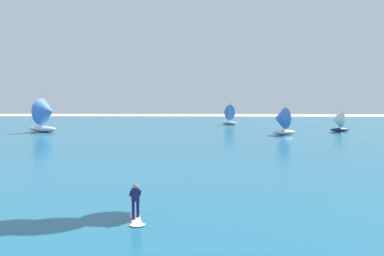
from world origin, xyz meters
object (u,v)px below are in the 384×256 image
sailboat_heeled_over (227,114)px  sailboat_mid_left (46,115)px  kitesurfer (136,208)px  sailboat_anchored_offshore (281,121)px  sailboat_far_left (337,121)px

sailboat_heeled_over → sailboat_mid_left: bearing=-150.4°
kitesurfer → sailboat_mid_left: 46.29m
sailboat_mid_left → sailboat_anchored_offshore: bearing=-4.7°
sailboat_mid_left → sailboat_heeled_over: 31.92m
sailboat_far_left → sailboat_heeled_over: size_ratio=0.86×
sailboat_far_left → sailboat_mid_left: sailboat_mid_left is taller
sailboat_far_left → sailboat_anchored_offshore: size_ratio=0.83×
kitesurfer → sailboat_far_left: (23.22, 43.65, 1.01)m
sailboat_far_left → sailboat_heeled_over: sailboat_heeled_over is taller
sailboat_heeled_over → sailboat_anchored_offshore: sailboat_anchored_offshore is taller
sailboat_far_left → sailboat_anchored_offshore: (-9.40, -4.92, 0.34)m
kitesurfer → sailboat_mid_left: size_ratio=0.36×
sailboat_far_left → sailboat_anchored_offshore: 10.62m
kitesurfer → sailboat_heeled_over: 57.77m
sailboat_heeled_over → sailboat_anchored_offshore: bearing=-70.9°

